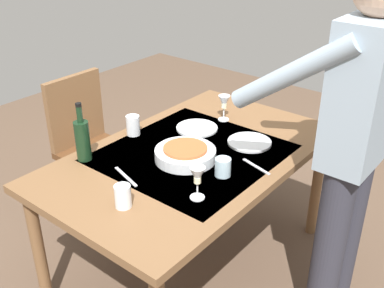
# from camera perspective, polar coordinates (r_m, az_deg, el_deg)

# --- Properties ---
(ground_plane) EXTENTS (6.00, 6.00, 0.00)m
(ground_plane) POSITION_cam_1_polar(r_m,az_deg,el_deg) (2.75, 0.00, -14.42)
(ground_plane) COLOR brown
(dining_table) EXTENTS (1.53, 0.93, 0.72)m
(dining_table) POSITION_cam_1_polar(r_m,az_deg,el_deg) (2.37, 0.00, -2.58)
(dining_table) COLOR brown
(dining_table) RESTS_ON ground_plane
(chair_near) EXTENTS (0.40, 0.40, 0.91)m
(chair_near) POSITION_cam_1_polar(r_m,az_deg,el_deg) (2.98, -12.67, 0.67)
(chair_near) COLOR #523019
(chair_near) RESTS_ON ground_plane
(person_server) EXTENTS (0.42, 0.61, 1.69)m
(person_server) POSITION_cam_1_polar(r_m,az_deg,el_deg) (2.03, 19.01, 0.33)
(person_server) COLOR #2D2D38
(person_server) RESTS_ON ground_plane
(wine_bottle) EXTENTS (0.07, 0.07, 0.30)m
(wine_bottle) POSITION_cam_1_polar(r_m,az_deg,el_deg) (2.29, -13.33, 0.61)
(wine_bottle) COLOR black
(wine_bottle) RESTS_ON dining_table
(wine_glass_left) EXTENTS (0.07, 0.07, 0.15)m
(wine_glass_left) POSITION_cam_1_polar(r_m,az_deg,el_deg) (2.66, 3.97, 5.03)
(wine_glass_left) COLOR white
(wine_glass_left) RESTS_ON dining_table
(wine_glass_right) EXTENTS (0.07, 0.07, 0.15)m
(wine_glass_right) POSITION_cam_1_polar(r_m,az_deg,el_deg) (1.93, 0.67, -4.09)
(wine_glass_right) COLOR white
(wine_glass_right) RESTS_ON dining_table
(water_cup_near_left) EXTENTS (0.07, 0.07, 0.10)m
(water_cup_near_left) POSITION_cam_1_polar(r_m,az_deg,el_deg) (1.93, -8.51, -6.38)
(water_cup_near_left) COLOR silver
(water_cup_near_left) RESTS_ON dining_table
(water_cup_near_right) EXTENTS (0.07, 0.07, 0.09)m
(water_cup_near_right) POSITION_cam_1_polar(r_m,az_deg,el_deg) (2.13, 3.82, -2.85)
(water_cup_near_right) COLOR silver
(water_cup_near_right) RESTS_ON dining_table
(water_cup_far_left) EXTENTS (0.07, 0.07, 0.11)m
(water_cup_far_left) POSITION_cam_1_polar(r_m,az_deg,el_deg) (2.52, -7.28, 2.30)
(water_cup_far_left) COLOR silver
(water_cup_far_left) RESTS_ON dining_table
(serving_bowl_pasta) EXTENTS (0.30, 0.30, 0.07)m
(serving_bowl_pasta) POSITION_cam_1_polar(r_m,az_deg,el_deg) (2.26, -0.83, -1.19)
(serving_bowl_pasta) COLOR silver
(serving_bowl_pasta) RESTS_ON dining_table
(dinner_plate_near) EXTENTS (0.23, 0.23, 0.01)m
(dinner_plate_near) POSITION_cam_1_polar(r_m,az_deg,el_deg) (2.58, 0.61, 1.97)
(dinner_plate_near) COLOR silver
(dinner_plate_near) RESTS_ON dining_table
(dinner_plate_far) EXTENTS (0.23, 0.23, 0.01)m
(dinner_plate_far) POSITION_cam_1_polar(r_m,az_deg,el_deg) (2.44, 7.09, 0.21)
(dinner_plate_far) COLOR silver
(dinner_plate_far) RESTS_ON dining_table
(table_knife) EXTENTS (0.07, 0.20, 0.00)m
(table_knife) POSITION_cam_1_polar(r_m,az_deg,el_deg) (2.15, -8.15, -3.99)
(table_knife) COLOR silver
(table_knife) RESTS_ON dining_table
(table_fork) EXTENTS (0.06, 0.18, 0.00)m
(table_fork) POSITION_cam_1_polar(r_m,az_deg,el_deg) (2.23, 7.91, -2.77)
(table_fork) COLOR silver
(table_fork) RESTS_ON dining_table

